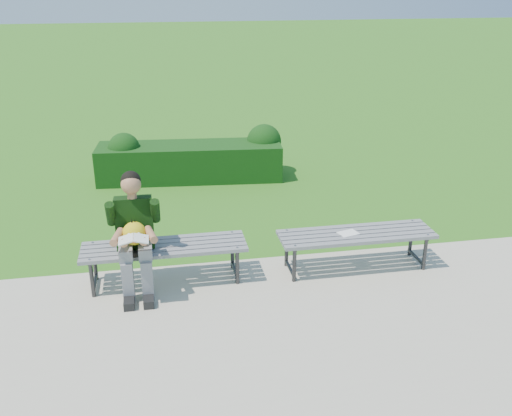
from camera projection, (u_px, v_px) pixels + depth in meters
ground at (231, 262)px, 6.90m from camera, size 80.00×80.00×0.00m
walkway at (258, 347)px, 5.30m from camera, size 30.00×3.50×0.02m
hedge at (194, 158)px, 9.64m from camera, size 3.17×1.03×0.87m
bench_left at (165, 250)px, 6.28m from camera, size 1.80×0.50×0.46m
bench_right at (356, 237)px, 6.58m from camera, size 1.80×0.50×0.46m
seated_boy at (135, 231)px, 6.03m from camera, size 0.56×0.76×1.31m
paper_sheet at (348, 233)px, 6.54m from camera, size 0.25×0.21×0.01m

